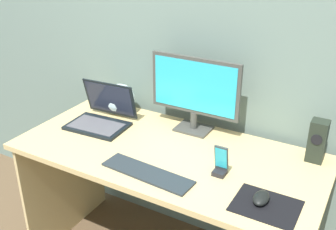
{
  "coord_description": "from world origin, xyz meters",
  "views": [
    {
      "loc": [
        0.82,
        -1.44,
        1.73
      ],
      "look_at": [
        0.01,
        -0.02,
        0.96
      ],
      "focal_mm": 42.73,
      "sensor_mm": 36.0,
      "label": 1
    }
  ],
  "objects_px": {
    "laptop": "(102,117)",
    "fishbowl": "(120,99)",
    "monitor": "(195,91)",
    "mouse": "(261,198)",
    "phone_in_dock": "(221,165)",
    "speaker_right": "(317,141)",
    "keyboard_external": "(147,173)"
  },
  "relations": [
    {
      "from": "speaker_right",
      "to": "laptop",
      "type": "relative_size",
      "value": 0.61
    },
    {
      "from": "keyboard_external",
      "to": "mouse",
      "type": "height_order",
      "value": "mouse"
    },
    {
      "from": "fishbowl",
      "to": "mouse",
      "type": "bearing_deg",
      "value": -23.28
    },
    {
      "from": "speaker_right",
      "to": "fishbowl",
      "type": "xyz_separation_m",
      "value": [
        -1.08,
        -0.01,
        -0.02
      ]
    },
    {
      "from": "mouse",
      "to": "phone_in_dock",
      "type": "bearing_deg",
      "value": 153.63
    },
    {
      "from": "laptop",
      "to": "fishbowl",
      "type": "distance_m",
      "value": 0.18
    },
    {
      "from": "monitor",
      "to": "mouse",
      "type": "xyz_separation_m",
      "value": [
        0.5,
        -0.42,
        -0.2
      ]
    },
    {
      "from": "mouse",
      "to": "fishbowl",
      "type": "bearing_deg",
      "value": 156.24
    },
    {
      "from": "monitor",
      "to": "speaker_right",
      "type": "height_order",
      "value": "monitor"
    },
    {
      "from": "speaker_right",
      "to": "keyboard_external",
      "type": "distance_m",
      "value": 0.77
    },
    {
      "from": "fishbowl",
      "to": "keyboard_external",
      "type": "xyz_separation_m",
      "value": [
        0.47,
        -0.47,
        -0.08
      ]
    },
    {
      "from": "phone_in_dock",
      "to": "laptop",
      "type": "bearing_deg",
      "value": 169.78
    },
    {
      "from": "keyboard_external",
      "to": "phone_in_dock",
      "type": "bearing_deg",
      "value": 33.6
    },
    {
      "from": "monitor",
      "to": "speaker_right",
      "type": "relative_size",
      "value": 2.42
    },
    {
      "from": "fishbowl",
      "to": "keyboard_external",
      "type": "bearing_deg",
      "value": -44.46
    },
    {
      "from": "monitor",
      "to": "laptop",
      "type": "xyz_separation_m",
      "value": [
        -0.46,
        -0.18,
        -0.17
      ]
    },
    {
      "from": "laptop",
      "to": "mouse",
      "type": "distance_m",
      "value": 0.99
    },
    {
      "from": "laptop",
      "to": "fishbowl",
      "type": "height_order",
      "value": "laptop"
    },
    {
      "from": "laptop",
      "to": "phone_in_dock",
      "type": "height_order",
      "value": "laptop"
    },
    {
      "from": "speaker_right",
      "to": "monitor",
      "type": "bearing_deg",
      "value": -179.86
    },
    {
      "from": "monitor",
      "to": "fishbowl",
      "type": "relative_size",
      "value": 2.77
    },
    {
      "from": "keyboard_external",
      "to": "monitor",
      "type": "bearing_deg",
      "value": 95.36
    },
    {
      "from": "monitor",
      "to": "laptop",
      "type": "bearing_deg",
      "value": -158.23
    },
    {
      "from": "speaker_right",
      "to": "laptop",
      "type": "bearing_deg",
      "value": -170.22
    },
    {
      "from": "monitor",
      "to": "phone_in_dock",
      "type": "distance_m",
      "value": 0.46
    },
    {
      "from": "monitor",
      "to": "mouse",
      "type": "relative_size",
      "value": 4.82
    },
    {
      "from": "fishbowl",
      "to": "speaker_right",
      "type": "bearing_deg",
      "value": 0.52
    },
    {
      "from": "speaker_right",
      "to": "phone_in_dock",
      "type": "distance_m",
      "value": 0.46
    },
    {
      "from": "phone_in_dock",
      "to": "monitor",
      "type": "bearing_deg",
      "value": 131.83
    },
    {
      "from": "speaker_right",
      "to": "keyboard_external",
      "type": "height_order",
      "value": "speaker_right"
    },
    {
      "from": "laptop",
      "to": "mouse",
      "type": "bearing_deg",
      "value": -13.95
    },
    {
      "from": "monitor",
      "to": "fishbowl",
      "type": "height_order",
      "value": "monitor"
    }
  ]
}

